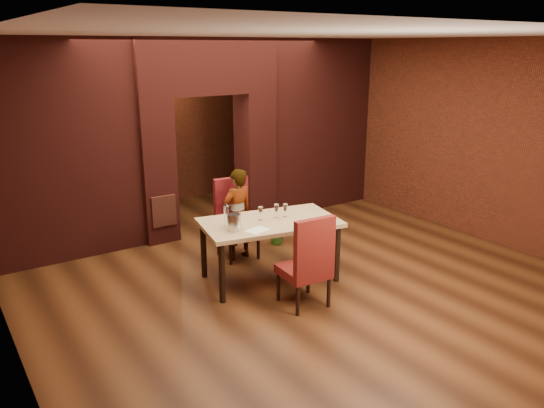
{
  "coord_description": "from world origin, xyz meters",
  "views": [
    {
      "loc": [
        -4.02,
        -5.89,
        3.06
      ],
      "look_at": [
        -0.03,
        0.0,
        0.94
      ],
      "focal_mm": 35.0,
      "sensor_mm": 36.0,
      "label": 1
    }
  ],
  "objects": [
    {
      "name": "wall_back",
      "position": [
        0.0,
        4.0,
        1.6
      ],
      "size": [
        7.0,
        0.04,
        3.2
      ],
      "primitive_type": "cube",
      "color": "maroon",
      "rests_on": "ground"
    },
    {
      "name": "ceiling",
      "position": [
        0.0,
        0.0,
        3.2
      ],
      "size": [
        7.0,
        8.0,
        0.04
      ],
      "primitive_type": "cube",
      "color": "silver",
      "rests_on": "ground"
    },
    {
      "name": "floor",
      "position": [
        0.0,
        0.0,
        0.0
      ],
      "size": [
        8.0,
        8.0,
        0.0
      ],
      "primitive_type": "plane",
      "color": "#4B2812",
      "rests_on": "ground"
    },
    {
      "name": "potted_plant",
      "position": [
        0.53,
        0.72,
        0.2
      ],
      "size": [
        0.48,
        0.49,
        0.41
      ],
      "primitive_type": "imported",
      "rotation": [
        0.0,
        0.0,
        0.85
      ],
      "color": "#327120",
      "rests_on": "ground"
    },
    {
      "name": "tasting_sheet",
      "position": [
        -0.65,
        -0.59,
        0.84
      ],
      "size": [
        0.33,
        0.28,
        0.0
      ],
      "primitive_type": "cube",
      "rotation": [
        0.0,
        0.0,
        0.29
      ],
      "color": "white",
      "rests_on": "dining_table"
    },
    {
      "name": "wing_wall_left",
      "position": [
        -2.36,
        2.0,
        1.6
      ],
      "size": [
        2.28,
        0.35,
        3.2
      ],
      "primitive_type": "cube",
      "color": "maroon",
      "rests_on": "ground"
    },
    {
      "name": "wine_glass_c",
      "position": [
        -0.05,
        -0.34,
        0.93
      ],
      "size": [
        0.07,
        0.07,
        0.18
      ],
      "primitive_type": null,
      "color": "white",
      "rests_on": "dining_table"
    },
    {
      "name": "dining_table",
      "position": [
        -0.31,
        -0.35,
        0.42
      ],
      "size": [
        1.95,
        1.34,
        0.84
      ],
      "primitive_type": "cube",
      "rotation": [
        0.0,
        0.0,
        -0.2
      ],
      "color": "tan",
      "rests_on": "ground"
    },
    {
      "name": "rear_door",
      "position": [
        -0.4,
        3.94,
        1.05
      ],
      "size": [
        0.9,
        0.08,
        2.1
      ],
      "primitive_type": "cube",
      "color": "black",
      "rests_on": "ground"
    },
    {
      "name": "vent_panel",
      "position": [
        -0.95,
        1.71,
        0.55
      ],
      "size": [
        0.4,
        0.03,
        0.5
      ],
      "primitive_type": "cube",
      "color": "#9D432D",
      "rests_on": "ground"
    },
    {
      "name": "wall_right",
      "position": [
        3.5,
        0.0,
        1.6
      ],
      "size": [
        0.04,
        8.0,
        3.2
      ],
      "primitive_type": "cube",
      "color": "maroon",
      "rests_on": "ground"
    },
    {
      "name": "wine_bucket",
      "position": [
        -0.9,
        -0.43,
        0.95
      ],
      "size": [
        0.18,
        0.18,
        0.22
      ],
      "primitive_type": "cylinder",
      "color": "#A9A8B0",
      "rests_on": "dining_table"
    },
    {
      "name": "chair_far",
      "position": [
        -0.26,
        0.58,
        0.59
      ],
      "size": [
        0.59,
        0.59,
        1.18
      ],
      "primitive_type": "cube",
      "rotation": [
        0.0,
        0.0,
        -0.1
      ],
      "color": "maroon",
      "rests_on": "ground"
    },
    {
      "name": "pillar_left",
      "position": [
        -0.95,
        2.0,
        1.15
      ],
      "size": [
        0.55,
        0.55,
        2.3
      ],
      "primitive_type": "cube",
      "color": "maroon",
      "rests_on": "ground"
    },
    {
      "name": "rear_door_frame",
      "position": [
        -0.4,
        3.9,
        1.05
      ],
      "size": [
        1.02,
        0.04,
        2.22
      ],
      "primitive_type": "cube",
      "color": "black",
      "rests_on": "ground"
    },
    {
      "name": "water_bottle",
      "position": [
        -0.89,
        -0.23,
        0.99
      ],
      "size": [
        0.07,
        0.07,
        0.3
      ],
      "primitive_type": "cylinder",
      "color": "white",
      "rests_on": "dining_table"
    },
    {
      "name": "chair_near",
      "position": [
        -0.37,
        -1.19,
        0.59
      ],
      "size": [
        0.57,
        0.57,
        1.17
      ],
      "primitive_type": "cube",
      "rotation": [
        0.0,
        0.0,
        3.07
      ],
      "color": "maroon",
      "rests_on": "ground"
    },
    {
      "name": "pillar_right",
      "position": [
        0.95,
        2.0,
        1.15
      ],
      "size": [
        0.55,
        0.55,
        2.3
      ],
      "primitive_type": "cube",
      "color": "maroon",
      "rests_on": "ground"
    },
    {
      "name": "wine_glass_a",
      "position": [
        -0.4,
        -0.27,
        0.93
      ],
      "size": [
        0.08,
        0.08,
        0.19
      ],
      "primitive_type": null,
      "color": "white",
      "rests_on": "dining_table"
    },
    {
      "name": "person_seated",
      "position": [
        -0.29,
        0.54,
        0.69
      ],
      "size": [
        0.54,
        0.39,
        1.37
      ],
      "primitive_type": "imported",
      "rotation": [
        0.0,
        0.0,
        3.26
      ],
      "color": "silver",
      "rests_on": "ground"
    },
    {
      "name": "wing_wall_right",
      "position": [
        2.36,
        2.0,
        1.6
      ],
      "size": [
        2.28,
        0.35,
        3.2
      ],
      "primitive_type": "cube",
      "color": "maroon",
      "rests_on": "ground"
    },
    {
      "name": "lintel",
      "position": [
        0.0,
        2.0,
        2.75
      ],
      "size": [
        2.45,
        0.55,
        0.9
      ],
      "primitive_type": "cube",
      "color": "maroon",
      "rests_on": "ground"
    },
    {
      "name": "wine_glass_b",
      "position": [
        -0.17,
        -0.31,
        0.93
      ],
      "size": [
        0.08,
        0.08,
        0.19
      ],
      "primitive_type": null,
      "color": "white",
      "rests_on": "dining_table"
    }
  ]
}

